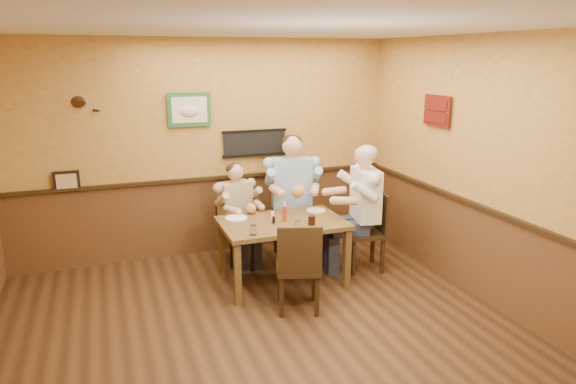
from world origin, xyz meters
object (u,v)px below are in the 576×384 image
(dining_table, at_px, (282,229))
(salt_shaker, at_px, (273,216))
(diner_tan_shirt, at_px, (236,219))
(pepper_shaker, at_px, (274,220))
(chair_back_right, at_px, (292,220))
(chair_near_side, at_px, (298,265))
(chair_back_left, at_px, (236,232))
(hot_sauce_bottle, at_px, (285,213))
(chair_right_end, at_px, (364,231))
(diner_blue_polo, at_px, (292,204))
(water_glass_left, at_px, (253,230))
(diner_white_elder, at_px, (365,215))
(water_glass_mid, at_px, (298,225))
(cola_tumbler, at_px, (312,220))

(dining_table, relative_size, salt_shaker, 14.29)
(diner_tan_shirt, relative_size, salt_shaker, 11.89)
(pepper_shaker, bearing_deg, chair_back_right, 56.38)
(chair_near_side, distance_m, pepper_shaker, 0.70)
(chair_back_left, bearing_deg, hot_sauce_bottle, -78.37)
(chair_back_right, height_order, diner_tan_shirt, diner_tan_shirt)
(chair_back_left, xyz_separation_m, diner_tan_shirt, (0.00, 0.00, 0.17))
(dining_table, distance_m, diner_tan_shirt, 0.85)
(chair_right_end, height_order, hot_sauce_bottle, chair_right_end)
(chair_back_left, relative_size, pepper_shaker, 10.39)
(hot_sauce_bottle, relative_size, pepper_shaker, 2.52)
(diner_blue_polo, bearing_deg, salt_shaker, -114.96)
(diner_blue_polo, bearing_deg, chair_back_right, 0.00)
(chair_right_end, relative_size, chair_near_side, 1.01)
(chair_right_end, xyz_separation_m, water_glass_left, (-1.52, -0.36, 0.31))
(water_glass_left, height_order, hot_sauce_bottle, hot_sauce_bottle)
(diner_tan_shirt, bearing_deg, water_glass_left, -108.69)
(diner_white_elder, bearing_deg, dining_table, -78.67)
(chair_back_right, bearing_deg, chair_right_end, -32.37)
(diner_blue_polo, height_order, water_glass_mid, diner_blue_polo)
(dining_table, bearing_deg, chair_back_left, 114.64)
(chair_right_end, xyz_separation_m, hot_sauce_bottle, (-1.05, -0.03, 0.36))
(hot_sauce_bottle, bearing_deg, water_glass_mid, -85.46)
(water_glass_left, height_order, pepper_shaker, water_glass_left)
(chair_right_end, relative_size, diner_white_elder, 0.70)
(dining_table, height_order, cola_tumbler, cola_tumbler)
(chair_back_right, xyz_separation_m, diner_tan_shirt, (-0.73, 0.07, 0.07))
(chair_back_left, distance_m, hot_sauce_bottle, 0.98)
(chair_near_side, bearing_deg, diner_white_elder, -131.27)
(diner_white_elder, bearing_deg, chair_right_end, 180.00)
(diner_blue_polo, distance_m, hot_sauce_bottle, 0.80)
(chair_back_right, relative_size, diner_blue_polo, 0.70)
(diner_tan_shirt, bearing_deg, chair_back_left, 0.00)
(chair_near_side, xyz_separation_m, water_glass_mid, (0.12, 0.32, 0.32))
(chair_back_left, relative_size, salt_shaker, 8.32)
(diner_white_elder, bearing_deg, cola_tumbler, -61.98)
(cola_tumbler, relative_size, hot_sauce_bottle, 0.54)
(chair_back_left, xyz_separation_m, chair_near_side, (0.29, -1.45, 0.08))
(dining_table, relative_size, water_glass_left, 13.27)
(chair_back_left, distance_m, pepper_shaker, 0.93)
(salt_shaker, bearing_deg, dining_table, -35.79)
(diner_blue_polo, relative_size, water_glass_left, 13.80)
(diner_tan_shirt, distance_m, pepper_shaker, 0.88)
(hot_sauce_bottle, bearing_deg, diner_tan_shirt, 115.74)
(chair_right_end, xyz_separation_m, water_glass_mid, (-1.02, -0.38, 0.31))
(chair_right_end, height_order, diner_tan_shirt, diner_tan_shirt)
(chair_near_side, xyz_separation_m, water_glass_left, (-0.38, 0.34, 0.32))
(dining_table, height_order, water_glass_mid, water_glass_mid)
(hot_sauce_bottle, height_order, pepper_shaker, hot_sauce_bottle)
(chair_right_end, height_order, diner_white_elder, diner_white_elder)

